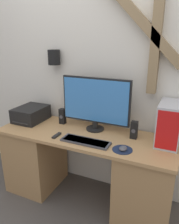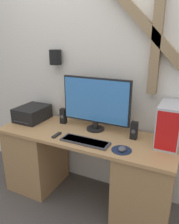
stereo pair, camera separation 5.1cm
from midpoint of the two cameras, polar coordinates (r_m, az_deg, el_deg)
name	(u,v)px [view 2 (the right image)]	position (r m, az deg, el deg)	size (l,w,h in m)	color
ground_plane	(71,216)	(2.32, -4.10, -25.58)	(12.00, 12.00, 0.00)	#4C4742
wall_back	(101,65)	(2.24, 3.57, 12.12)	(6.40, 0.18, 2.70)	silver
desk	(85,166)	(2.28, -0.53, -13.93)	(1.71, 0.59, 0.75)	tan
monitor	(96,102)	(2.10, 2.36, 2.59)	(0.69, 0.18, 0.52)	black
keyboard	(85,141)	(1.93, -0.42, -7.67)	(0.44, 0.14, 0.02)	#3D3D42
mousepad	(122,150)	(1.83, 9.17, -9.80)	(0.17, 0.17, 0.00)	#19233D
mouse	(122,149)	(1.81, 9.35, -9.48)	(0.06, 0.08, 0.03)	#4C4C51
computer_tower	(170,124)	(1.97, 20.89, -3.04)	(0.19, 0.35, 0.36)	#B2B2B7
printer	(32,113)	(2.49, -14.15, -0.36)	(0.28, 0.37, 0.15)	black
speaker_left	(63,116)	(2.33, -6.24, -1.03)	(0.06, 0.06, 0.16)	black
speaker_right	(134,130)	(2.02, 12.28, -4.73)	(0.06, 0.06, 0.16)	black
remote_control	(57,135)	(2.07, -7.88, -5.99)	(0.03, 0.12, 0.02)	black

